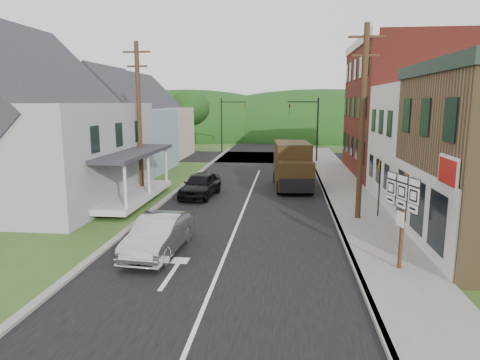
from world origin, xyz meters
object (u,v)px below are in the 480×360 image
(delivery_van, at_px, (292,166))
(route_sign_cluster, at_px, (402,208))
(dark_sedan, at_px, (200,185))
(silver_sedan, at_px, (159,235))
(warning_sign, at_px, (379,179))

(delivery_van, bearing_deg, route_sign_cluster, -81.39)
(dark_sedan, xyz_separation_m, delivery_van, (5.43, 3.15, 0.78))
(dark_sedan, relative_size, delivery_van, 0.77)
(silver_sedan, height_order, warning_sign, warning_sign)
(silver_sedan, xyz_separation_m, dark_sedan, (-0.39, 9.68, 0.01))
(silver_sedan, xyz_separation_m, warning_sign, (9.03, 5.79, 1.27))
(route_sign_cluster, xyz_separation_m, warning_sign, (0.67, 6.69, -0.23))
(silver_sedan, relative_size, dark_sedan, 1.01)
(route_sign_cluster, bearing_deg, dark_sedan, 111.86)
(route_sign_cluster, bearing_deg, silver_sedan, 156.12)
(dark_sedan, relative_size, route_sign_cluster, 1.34)
(silver_sedan, distance_m, route_sign_cluster, 8.54)
(delivery_van, distance_m, route_sign_cluster, 14.14)
(silver_sedan, relative_size, delivery_van, 0.78)
(delivery_van, bearing_deg, warning_sign, -65.42)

